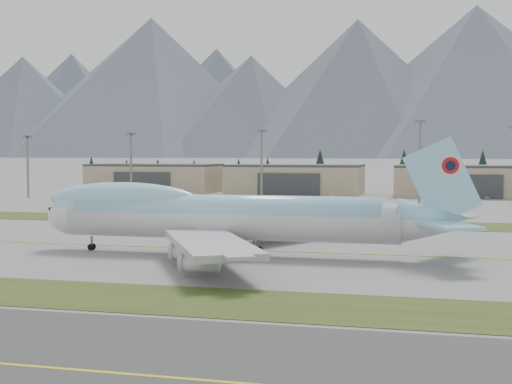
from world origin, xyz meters
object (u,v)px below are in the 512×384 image
(service_vehicle_c, at_px, (486,199))
(hangar_center, at_px, (296,179))
(hangar_left, at_px, (155,178))
(service_vehicle_b, at_px, (332,199))
(boeing_747_freighter, at_px, (225,216))
(service_vehicle_a, at_px, (236,200))
(hangar_right, at_px, (466,181))

(service_vehicle_c, bearing_deg, hangar_center, 158.52)
(hangar_left, distance_m, service_vehicle_b, 76.63)
(boeing_747_freighter, xyz_separation_m, service_vehicle_b, (-2.25, 130.09, -5.75))
(hangar_center, xyz_separation_m, service_vehicle_a, (-12.61, -35.66, -5.39))
(service_vehicle_c, bearing_deg, hangar_right, 104.13)
(hangar_left, xyz_separation_m, service_vehicle_a, (42.39, -35.66, -5.39))
(boeing_747_freighter, bearing_deg, service_vehicle_c, 72.05)
(hangar_right, relative_size, service_vehicle_c, 13.11)
(boeing_747_freighter, distance_m, hangar_left, 172.35)
(service_vehicle_a, bearing_deg, service_vehicle_b, -15.24)
(hangar_center, relative_size, service_vehicle_b, 15.12)
(hangar_left, relative_size, service_vehicle_b, 15.12)
(hangar_left, xyz_separation_m, service_vehicle_b, (72.10, -25.39, -5.39))
(hangar_left, bearing_deg, boeing_747_freighter, -64.44)
(hangar_left, bearing_deg, service_vehicle_c, -5.96)
(hangar_center, relative_size, hangar_right, 1.00)
(hangar_left, distance_m, service_vehicle_c, 121.60)
(hangar_center, bearing_deg, service_vehicle_a, -109.48)
(service_vehicle_a, bearing_deg, hangar_right, -8.15)
(boeing_747_freighter, bearing_deg, service_vehicle_b, 91.06)
(hangar_center, height_order, service_vehicle_a, hangar_center)
(service_vehicle_c, bearing_deg, service_vehicle_a, -174.26)
(hangar_left, xyz_separation_m, hangar_right, (115.00, 0.00, 0.00))
(boeing_747_freighter, height_order, service_vehicle_a, boeing_747_freighter)
(service_vehicle_b, relative_size, service_vehicle_c, 0.87)
(hangar_left, distance_m, hangar_center, 55.00)
(boeing_747_freighter, relative_size, hangar_center, 1.36)
(hangar_left, height_order, service_vehicle_a, hangar_left)
(hangar_left, distance_m, service_vehicle_a, 55.65)
(hangar_center, bearing_deg, hangar_right, 0.00)
(service_vehicle_b, xyz_separation_m, service_vehicle_c, (48.72, 12.77, 0.00))
(hangar_left, relative_size, hangar_right, 1.00)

